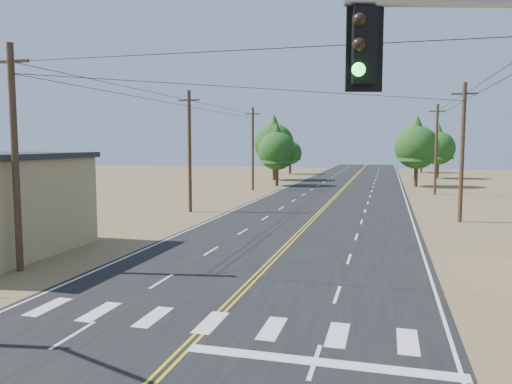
% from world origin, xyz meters
% --- Properties ---
extents(road, '(15.00, 200.00, 0.02)m').
position_xyz_m(road, '(0.00, 30.00, 0.01)').
color(road, black).
rests_on(road, ground).
extents(utility_pole_left_near, '(1.80, 0.30, 10.00)m').
position_xyz_m(utility_pole_left_near, '(-10.50, 12.00, 5.12)').
color(utility_pole_left_near, '#4C3826').
rests_on(utility_pole_left_near, ground).
extents(utility_pole_left_mid, '(1.80, 0.30, 10.00)m').
position_xyz_m(utility_pole_left_mid, '(-10.50, 32.00, 5.12)').
color(utility_pole_left_mid, '#4C3826').
rests_on(utility_pole_left_mid, ground).
extents(utility_pole_left_far, '(1.80, 0.30, 10.00)m').
position_xyz_m(utility_pole_left_far, '(-10.50, 52.00, 5.12)').
color(utility_pole_left_far, '#4C3826').
rests_on(utility_pole_left_far, ground).
extents(utility_pole_right_mid, '(1.80, 0.30, 10.00)m').
position_xyz_m(utility_pole_right_mid, '(10.50, 32.00, 5.12)').
color(utility_pole_right_mid, '#4C3826').
rests_on(utility_pole_right_mid, ground).
extents(utility_pole_right_far, '(1.80, 0.30, 10.00)m').
position_xyz_m(utility_pole_right_far, '(10.50, 52.00, 5.12)').
color(utility_pole_right_far, '#4C3826').
rests_on(utility_pole_right_far, ground).
extents(tree_left_near, '(5.10, 5.10, 8.51)m').
position_xyz_m(tree_left_near, '(-9.00, 58.77, 5.20)').
color(tree_left_near, '#3F2D1E').
rests_on(tree_left_near, ground).
extents(tree_left_mid, '(6.13, 6.13, 10.22)m').
position_xyz_m(tree_left_mid, '(-11.68, 69.04, 6.25)').
color(tree_left_mid, '#3F2D1E').
rests_on(tree_left_mid, ground).
extents(tree_left_far, '(4.29, 4.29, 7.15)m').
position_xyz_m(tree_left_far, '(-12.09, 84.36, 4.37)').
color(tree_left_far, '#3F2D1E').
rests_on(tree_left_far, ground).
extents(tree_right_near, '(5.63, 5.63, 9.38)m').
position_xyz_m(tree_right_near, '(9.00, 62.19, 5.74)').
color(tree_right_near, '#3F2D1E').
rests_on(tree_right_near, ground).
extents(tree_right_mid, '(5.34, 5.34, 8.90)m').
position_xyz_m(tree_right_mid, '(13.24, 79.18, 5.45)').
color(tree_right_mid, '#3F2D1E').
rests_on(tree_right_mid, ground).
extents(tree_right_far, '(4.71, 4.71, 7.85)m').
position_xyz_m(tree_right_far, '(11.72, 95.25, 4.80)').
color(tree_right_far, '#3F2D1E').
rests_on(tree_right_far, ground).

